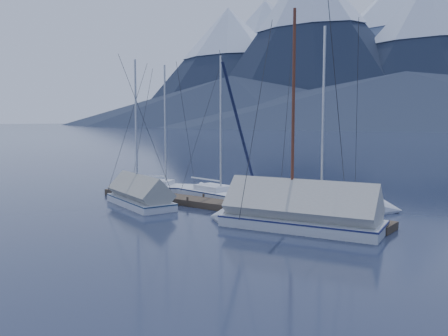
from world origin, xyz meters
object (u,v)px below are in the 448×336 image
at_px(sailboat_open_left, 173,190).
at_px(sailboat_open_mid, 226,197).
at_px(sailboat_covered_near, 288,216).
at_px(person, 297,195).
at_px(sailboat_covered_far, 137,197).
at_px(sailboat_open_right, 332,206).

distance_m(sailboat_open_left, sailboat_open_mid, 4.66).
xyz_separation_m(sailboat_open_left, sailboat_covered_near, (11.22, -4.53, 0.36)).
bearing_deg(sailboat_covered_near, person, 107.74).
xyz_separation_m(sailboat_open_mid, sailboat_covered_near, (6.57, -4.25, 0.36)).
bearing_deg(sailboat_open_mid, sailboat_covered_far, -124.89).
height_order(sailboat_open_mid, sailboat_covered_far, sailboat_open_mid).
relative_size(sailboat_open_mid, sailboat_covered_far, 1.06).
distance_m(sailboat_open_mid, sailboat_covered_far, 5.36).
height_order(sailboat_covered_near, sailboat_covered_far, sailboat_covered_near).
height_order(sailboat_open_left, sailboat_covered_near, sailboat_covered_near).
distance_m(sailboat_open_mid, person, 6.47).
distance_m(sailboat_open_left, person, 10.96).
xyz_separation_m(sailboat_open_left, sailboat_open_right, (11.01, 0.61, 0.03)).
distance_m(sailboat_open_left, sailboat_covered_far, 4.93).
bearing_deg(person, sailboat_open_left, 69.88).
xyz_separation_m(sailboat_covered_far, person, (9.02, 2.06, 0.73)).
relative_size(sailboat_covered_near, person, 6.43).
bearing_deg(sailboat_covered_far, person, 12.90).
bearing_deg(sailboat_covered_near, sailboat_open_mid, 147.09).
distance_m(sailboat_covered_near, person, 2.13).
xyz_separation_m(sailboat_open_left, person, (10.61, -2.60, 1.00)).
relative_size(sailboat_open_left, sailboat_covered_far, 1.03).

